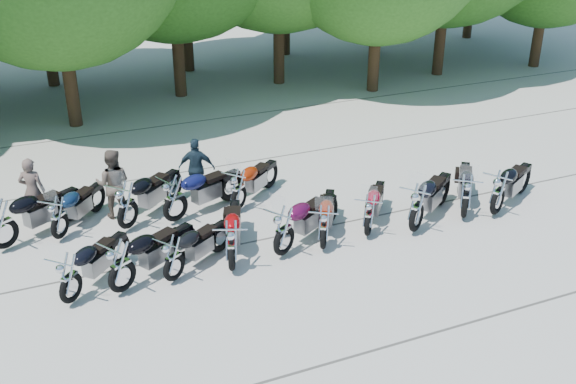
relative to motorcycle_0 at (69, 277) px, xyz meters
name	(u,v)px	position (x,y,z in m)	size (l,w,h in m)	color
ground	(315,265)	(4.99, -0.58, -0.62)	(90.00, 90.00, 0.00)	#A29C92
motorcycle_0	(69,277)	(0.00, 0.00, 0.00)	(0.67, 2.19, 1.24)	black
motorcycle_1	(121,265)	(0.99, -0.03, 0.05)	(0.72, 2.37, 1.34)	black
motorcycle_2	(173,257)	(2.04, -0.02, -0.02)	(0.64, 2.10, 1.19)	black
motorcycle_3	(231,244)	(3.27, -0.10, 0.04)	(0.71, 2.34, 1.32)	maroon
motorcycle_4	(284,230)	(4.51, 0.02, 0.06)	(0.73, 2.40, 1.36)	#3F0828
motorcycle_5	(324,226)	(5.44, -0.05, -0.01)	(0.65, 2.14, 1.21)	maroon
motorcycle_6	(369,214)	(6.65, 0.08, -0.02)	(0.64, 2.10, 1.19)	maroon
motorcycle_7	(417,207)	(7.76, -0.19, 0.08)	(0.75, 2.46, 1.39)	black
motorcycle_8	(466,195)	(9.23, -0.05, 0.03)	(0.70, 2.30, 1.30)	black
motorcycle_9	(499,191)	(10.05, -0.24, 0.06)	(0.73, 2.38, 1.35)	black
motorcycle_10	(2,223)	(-1.09, 2.73, 0.08)	(0.75, 2.46, 1.39)	black
motorcycle_11	(58,217)	(0.09, 2.73, -0.01)	(0.65, 2.15, 1.21)	#0D1E39
motorcycle_12	(127,204)	(1.61, 2.59, 0.07)	(0.75, 2.45, 1.38)	black
motorcycle_13	(175,197)	(2.73, 2.50, 0.07)	(0.74, 2.45, 1.38)	#0E113F
motorcycle_14	(239,188)	(4.34, 2.51, 0.01)	(0.67, 2.21, 1.25)	maroon
rider_0	(33,191)	(-0.35, 3.89, 0.21)	(0.61, 0.40, 1.67)	brown
rider_1	(113,184)	(1.47, 3.45, 0.26)	(0.85, 0.66, 1.75)	brown
rider_2	(197,168)	(3.63, 3.73, 0.18)	(0.94, 0.39, 1.60)	#1A2B37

